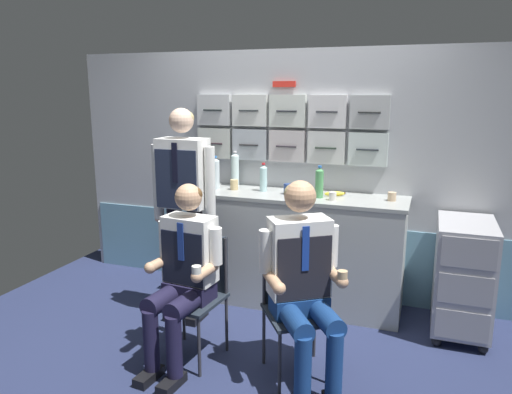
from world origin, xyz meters
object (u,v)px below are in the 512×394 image
object	(u,v)px
crew_member_right	(303,276)
water_bottle_clear	(263,178)
service_trolley	(463,274)
snack_banana	(335,194)
folding_chair_left	(197,283)
crew_member_left	(183,269)
crew_member_standing	(184,197)
folding_chair_right	(294,295)
espresso_cup_small	(333,196)

from	to	relation	value
crew_member_right	water_bottle_clear	distance (m)	1.37
service_trolley	snack_banana	size ratio (longest dim) A/B	5.04
service_trolley	folding_chair_left	xyz separation A→B (m)	(-1.74, -0.91, 0.04)
crew_member_left	crew_member_standing	world-z (taller)	crew_member_standing
crew_member_standing	snack_banana	world-z (taller)	crew_member_standing
crew_member_right	service_trolley	bearing A→B (deg)	46.38
folding_chair_right	water_bottle_clear	size ratio (longest dim) A/B	3.40
folding_chair_right	crew_member_standing	size ratio (longest dim) A/B	0.50
snack_banana	folding_chair_right	bearing A→B (deg)	-92.77
espresso_cup_small	folding_chair_left	bearing A→B (deg)	-129.91
folding_chair_right	crew_member_standing	bearing A→B (deg)	157.85
folding_chair_left	crew_member_standing	distance (m)	0.73
crew_member_left	snack_banana	distance (m)	1.46
service_trolley	crew_member_standing	distance (m)	2.18
crew_member_left	folding_chair_right	distance (m)	0.74
service_trolley	water_bottle_clear	size ratio (longest dim) A/B	3.55
crew_member_standing	snack_banana	xyz separation A→B (m)	(1.06, 0.62, -0.02)
folding_chair_left	espresso_cup_small	xyz separation A→B (m)	(0.75, 0.89, 0.48)
folding_chair_left	water_bottle_clear	bearing A→B (deg)	83.44
service_trolley	espresso_cup_small	size ratio (longest dim) A/B	12.99
espresso_cup_small	snack_banana	world-z (taller)	espresso_cup_small
service_trolley	water_bottle_clear	xyz separation A→B (m)	(-1.62, 0.13, 0.61)
crew_member_standing	crew_member_left	bearing A→B (deg)	-62.91
folding_chair_right	crew_member_standing	distance (m)	1.19
service_trolley	water_bottle_clear	bearing A→B (deg)	175.30
crew_member_right	water_bottle_clear	world-z (taller)	crew_member_right
service_trolley	folding_chair_right	distance (m)	1.38
folding_chair_left	folding_chair_right	bearing A→B (deg)	2.31
water_bottle_clear	snack_banana	world-z (taller)	water_bottle_clear
service_trolley	folding_chair_right	bearing A→B (deg)	-140.06
folding_chair_left	folding_chair_right	distance (m)	0.69
crew_member_left	folding_chair_right	xyz separation A→B (m)	(0.70, 0.19, -0.15)
folding_chair_left	crew_member_left	distance (m)	0.22
crew_member_left	espresso_cup_small	size ratio (longest dim) A/B	18.23
folding_chair_right	crew_member_standing	world-z (taller)	crew_member_standing
folding_chair_right	water_bottle_clear	xyz separation A→B (m)	(-0.56, 1.02, 0.56)
snack_banana	crew_member_right	bearing A→B (deg)	-88.06
crew_member_standing	snack_banana	bearing A→B (deg)	30.35
service_trolley	water_bottle_clear	distance (m)	1.74
service_trolley	folding_chair_left	world-z (taller)	service_trolley
folding_chair_right	crew_member_standing	xyz separation A→B (m)	(-1.01, 0.41, 0.49)
crew_member_standing	espresso_cup_small	bearing A→B (deg)	23.11
folding_chair_right	service_trolley	bearing A→B (deg)	39.94
crew_member_left	snack_banana	size ratio (longest dim) A/B	7.07
crew_member_left	espresso_cup_small	distance (m)	1.34
folding_chair_right	crew_member_right	distance (m)	0.25
folding_chair_right	snack_banana	xyz separation A→B (m)	(0.05, 1.03, 0.47)
service_trolley	folding_chair_right	size ratio (longest dim) A/B	1.04
folding_chair_left	crew_member_standing	size ratio (longest dim) A/B	0.50
crew_member_left	crew_member_standing	xyz separation A→B (m)	(-0.31, 0.60, 0.34)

